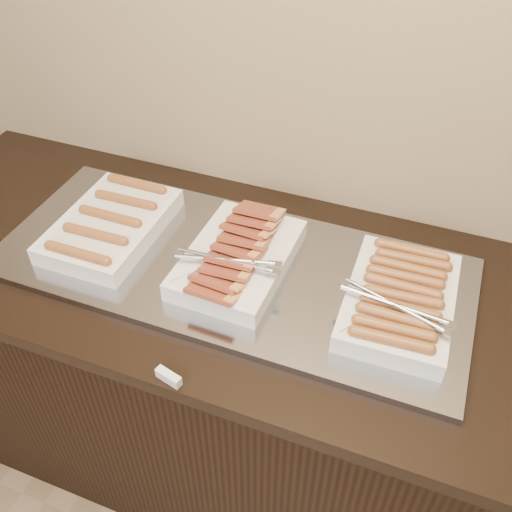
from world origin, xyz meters
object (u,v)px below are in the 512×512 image
Objects in this scene: counter at (243,378)px; dish_center at (238,257)px; warming_tray at (230,267)px; dish_right at (400,300)px; dish_left at (111,225)px.

dish_center is at bearing -144.07° from counter.
counter is 0.46m from warming_tray.
dish_right reaches higher than warming_tray.
warming_tray is 0.05m from dish_center.
dish_right is (0.77, -0.00, 0.01)m from dish_left.
dish_left is 0.37m from dish_center.
warming_tray is 0.34m from dish_left.
dish_left is 0.97× the size of dish_center.
dish_left is (-0.37, -0.00, 0.50)m from counter.
warming_tray reaches higher than counter.
dish_right reaches higher than dish_left.
dish_left is (-0.34, -0.00, 0.04)m from warming_tray.
counter is 5.42× the size of dish_center.
counter is 0.62m from dish_left.
counter is 0.64m from dish_right.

